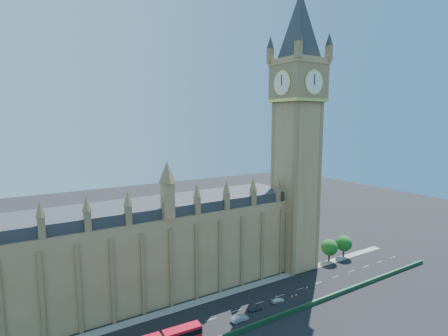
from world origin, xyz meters
TOP-DOWN VIEW (x-y plane):
  - ground at (0.00, 0.00)m, footprint 400.00×400.00m
  - palace_westminster at (-25.00, 22.00)m, footprint 120.00×20.00m
  - elizabeth_tower at (38.00, 13.99)m, footprint 20.59×20.59m
  - bridge_parapet at (0.00, -9.00)m, footprint 160.00×0.60m
  - kerb_north at (0.00, 9.50)m, footprint 160.00×3.00m
  - tree_east_near at (52.22, 10.08)m, footprint 6.00×6.00m
  - tree_east_far at (60.22, 10.08)m, footprint 6.00×6.00m
  - car_grey at (8.46, -2.49)m, footprint 4.17×1.93m
  - car_silver at (2.00, -4.65)m, footprint 4.86×1.83m
  - car_white at (16.71, -2.58)m, footprint 4.06×1.78m
  - cone_a at (22.11, -2.60)m, footprint 0.46×0.46m
  - cone_b at (29.76, -1.08)m, footprint 0.53×0.53m
  - cone_c at (18.03, -0.25)m, footprint 0.46×0.46m
  - cone_d at (23.82, -2.59)m, footprint 0.53×0.53m

SIDE VIEW (x-z plane):
  - ground at x=0.00m, z-range 0.00..0.00m
  - kerb_north at x=0.00m, z-range 0.00..0.16m
  - cone_a at x=22.11m, z-range 0.00..0.66m
  - cone_d at x=23.82m, z-range 0.00..0.67m
  - cone_c at x=18.03m, z-range 0.00..0.69m
  - cone_b at x=29.76m, z-range -0.01..0.76m
  - car_white at x=16.71m, z-range 0.00..1.16m
  - bridge_parapet at x=0.00m, z-range 0.00..1.20m
  - car_grey at x=8.46m, z-range 0.00..1.38m
  - car_silver at x=2.00m, z-range 0.00..1.58m
  - tree_east_near at x=52.22m, z-range 1.39..9.89m
  - tree_east_far at x=60.22m, z-range 1.39..9.89m
  - palace_westminster at x=-25.00m, z-range -0.14..27.86m
  - elizabeth_tower at x=38.00m, z-range 2.06..107.06m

